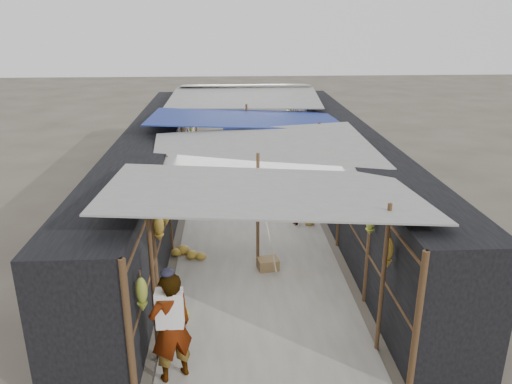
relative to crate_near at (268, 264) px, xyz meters
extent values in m
plane|color=#6B6356|center=(-0.21, -2.86, -0.13)|extent=(80.00, 80.00, 0.00)
cube|color=#9E998E|center=(-0.21, 3.64, -0.12)|extent=(3.60, 16.00, 0.02)
cube|color=black|center=(-2.91, 3.64, 1.02)|extent=(1.40, 15.00, 2.30)
cube|color=black|center=(2.49, 3.64, 1.02)|extent=(1.40, 15.00, 2.30)
cube|color=#916C4A|center=(0.00, 0.00, 0.00)|extent=(0.50, 0.43, 0.26)
cube|color=#916C4A|center=(0.06, 3.71, 0.02)|extent=(0.53, 0.44, 0.30)
cube|color=#916C4A|center=(-0.58, 7.79, 0.00)|extent=(0.41, 0.34, 0.26)
cylinder|color=black|center=(1.13, 3.32, -0.04)|extent=(0.58, 0.58, 0.17)
imported|color=white|center=(-1.72, -3.36, 0.77)|extent=(0.78, 0.70, 1.80)
imported|color=#1F569F|center=(-0.54, 4.76, 0.78)|extent=(1.10, 1.01, 1.83)
imported|color=#544E48|center=(0.91, 2.41, 0.27)|extent=(0.43, 0.58, 0.80)
cylinder|color=brown|center=(-2.01, -2.86, 1.17)|extent=(0.07, 0.07, 2.60)
cylinder|color=brown|center=(1.59, -2.86, 1.17)|extent=(0.07, 0.07, 2.60)
cylinder|color=brown|center=(-0.21, 0.14, 1.17)|extent=(0.07, 0.07, 2.60)
cylinder|color=brown|center=(-2.01, 3.14, 1.17)|extent=(0.07, 0.07, 2.60)
cylinder|color=brown|center=(1.59, 3.14, 1.17)|extent=(0.07, 0.07, 2.60)
cylinder|color=brown|center=(-0.21, 6.14, 1.17)|extent=(0.07, 0.07, 2.60)
cylinder|color=brown|center=(-2.01, 9.14, 1.17)|extent=(0.07, 0.07, 2.60)
cylinder|color=brown|center=(1.59, 9.14, 1.17)|extent=(0.07, 0.07, 2.60)
cube|color=gray|center=(-0.21, -1.86, 2.37)|extent=(5.21, 3.19, 0.52)
cube|color=gray|center=(-0.01, 1.34, 2.22)|extent=(5.23, 3.73, 0.50)
cube|color=navy|center=(-0.31, 4.64, 2.32)|extent=(5.40, 3.60, 0.41)
cube|color=gray|center=(-0.21, 7.94, 2.42)|extent=(5.37, 3.66, 0.27)
cube|color=gray|center=(-0.11, 10.34, 2.52)|extent=(5.00, 1.99, 0.24)
cylinder|color=brown|center=(-2.21, 3.64, 1.92)|extent=(0.06, 15.00, 0.06)
cylinder|color=brown|center=(1.79, 3.64, 1.92)|extent=(0.06, 15.00, 0.06)
cylinder|color=gray|center=(-0.21, 3.64, 1.92)|extent=(0.02, 15.00, 0.02)
cube|color=#AE1A1F|center=(0.68, 2.03, 1.62)|extent=(0.50, 0.03, 0.60)
cube|color=navy|center=(-0.65, 7.12, 1.62)|extent=(0.65, 0.03, 0.60)
cube|color=#1957A3|center=(-0.21, 4.76, 1.62)|extent=(0.70, 0.03, 0.60)
cube|color=#277738|center=(-0.78, -0.26, 1.57)|extent=(0.60, 0.03, 0.70)
cube|color=#1B50B5|center=(-0.15, 1.80, 1.59)|extent=(0.55, 0.03, 0.65)
ellipsoid|color=olive|center=(-2.09, -3.39, 1.36)|extent=(0.18, 0.15, 0.55)
ellipsoid|color=#B58D2E|center=(-2.09, -1.38, 1.51)|extent=(0.20, 0.17, 0.49)
ellipsoid|color=#B58D2E|center=(-2.09, -0.43, 1.43)|extent=(0.18, 0.15, 0.58)
ellipsoid|color=olive|center=(-2.09, 1.30, 1.55)|extent=(0.16, 0.14, 0.44)
ellipsoid|color=olive|center=(-2.09, 3.17, 1.43)|extent=(0.18, 0.15, 0.42)
ellipsoid|color=#B58D2E|center=(-2.09, 4.70, 1.65)|extent=(0.20, 0.17, 0.45)
ellipsoid|color=olive|center=(-2.09, 5.94, 1.33)|extent=(0.14, 0.12, 0.58)
ellipsoid|color=olive|center=(-2.09, 7.51, 1.41)|extent=(0.14, 0.12, 0.57)
ellipsoid|color=olive|center=(-2.09, 9.09, 1.65)|extent=(0.19, 0.16, 0.37)
ellipsoid|color=#B58D2E|center=(-2.09, 10.51, 1.52)|extent=(0.19, 0.17, 0.58)
ellipsoid|color=#B58D2E|center=(1.67, -2.77, 1.60)|extent=(0.15, 0.13, 0.52)
ellipsoid|color=olive|center=(1.67, -1.72, 1.65)|extent=(0.19, 0.16, 0.43)
ellipsoid|color=olive|center=(1.67, -0.30, 1.48)|extent=(0.19, 0.16, 0.43)
ellipsoid|color=#B58D2E|center=(1.67, 1.60, 1.41)|extent=(0.20, 0.17, 0.57)
ellipsoid|color=#B58D2E|center=(1.67, 3.09, 1.47)|extent=(0.18, 0.15, 0.45)
ellipsoid|color=olive|center=(1.67, 4.15, 1.48)|extent=(0.14, 0.12, 0.36)
ellipsoid|color=#B58D2E|center=(1.67, 6.12, 1.47)|extent=(0.20, 0.17, 0.58)
ellipsoid|color=olive|center=(1.67, 7.05, 1.52)|extent=(0.19, 0.16, 0.59)
ellipsoid|color=olive|center=(1.67, 9.29, 1.48)|extent=(0.19, 0.16, 0.57)
ellipsoid|color=olive|center=(1.67, 10.36, 1.62)|extent=(0.20, 0.17, 0.56)
ellipsoid|color=olive|center=(-0.67, 3.39, 0.00)|extent=(0.54, 0.46, 0.27)
ellipsoid|color=#B58D2E|center=(1.30, 2.58, 0.03)|extent=(0.63, 0.54, 0.32)
ellipsoid|color=olive|center=(-1.50, 6.13, 0.01)|extent=(0.55, 0.47, 0.28)
ellipsoid|color=olive|center=(-1.91, -1.62, -0.02)|extent=(0.44, 0.37, 0.22)
ellipsoid|color=#B58D2E|center=(-1.80, 0.74, 0.03)|extent=(0.66, 0.56, 0.33)
ellipsoid|color=olive|center=(1.14, 4.59, 0.01)|extent=(0.58, 0.49, 0.29)
ellipsoid|color=#B58D2E|center=(-1.52, 7.91, 0.03)|extent=(0.65, 0.55, 0.32)
ellipsoid|color=olive|center=(1.26, 7.42, 0.00)|extent=(0.52, 0.44, 0.26)
camera|label=1|loc=(-0.82, -9.69, 5.12)|focal=35.00mm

